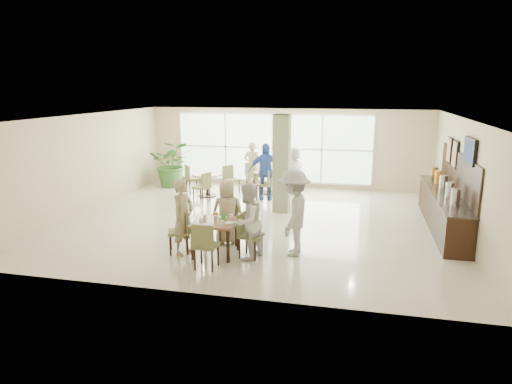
% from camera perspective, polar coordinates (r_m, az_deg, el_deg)
% --- Properties ---
extents(ground, '(10.00, 10.00, 0.00)m').
position_cam_1_polar(ground, '(12.28, 0.35, -3.72)').
color(ground, beige).
rests_on(ground, ground).
extents(room_shell, '(10.00, 10.00, 10.00)m').
position_cam_1_polar(room_shell, '(11.90, 0.36, 4.15)').
color(room_shell, white).
rests_on(room_shell, ground).
extents(window_bank, '(7.00, 0.04, 7.00)m').
position_cam_1_polar(window_bank, '(16.37, 2.09, 5.51)').
color(window_bank, silver).
rests_on(window_bank, ground).
extents(column, '(0.45, 0.45, 2.80)m').
position_cam_1_polar(column, '(13.04, 3.24, 3.56)').
color(column, '#727652').
rests_on(column, ground).
extents(main_table, '(0.92, 0.92, 0.75)m').
position_cam_1_polar(main_table, '(9.77, -5.06, -4.21)').
color(main_table, brown).
rests_on(main_table, ground).
extents(round_table_left, '(1.01, 1.01, 0.75)m').
position_cam_1_polar(round_table_left, '(15.10, -6.13, 1.55)').
color(round_table_left, brown).
rests_on(round_table_left, ground).
extents(round_table_right, '(1.16, 1.16, 0.75)m').
position_cam_1_polar(round_table_right, '(15.45, 1.73, 2.00)').
color(round_table_right, brown).
rests_on(round_table_right, ground).
extents(chairs_main_table, '(2.14, 1.99, 0.95)m').
position_cam_1_polar(chairs_main_table, '(9.82, -5.00, -5.22)').
color(chairs_main_table, '#555D33').
rests_on(chairs_main_table, ground).
extents(chairs_table_left, '(1.97, 1.94, 0.95)m').
position_cam_1_polar(chairs_table_left, '(15.14, -5.91, 1.28)').
color(chairs_table_left, '#555D33').
rests_on(chairs_table_left, ground).
extents(chairs_table_right, '(2.02, 1.92, 0.95)m').
position_cam_1_polar(chairs_table_right, '(15.51, 1.83, 1.63)').
color(chairs_table_right, '#555D33').
rests_on(chairs_table_right, ground).
extents(tabletop_clutter, '(0.75, 0.81, 0.21)m').
position_cam_1_polar(tabletop_clutter, '(9.71, -4.95, -3.36)').
color(tabletop_clutter, white).
rests_on(tabletop_clutter, main_table).
extents(buffet_counter, '(0.64, 4.70, 1.95)m').
position_cam_1_polar(buffet_counter, '(12.53, 22.38, -1.77)').
color(buffet_counter, black).
rests_on(buffet_counter, ground).
extents(wall_tv, '(0.06, 1.00, 0.58)m').
position_cam_1_polar(wall_tv, '(11.21, 25.15, 4.68)').
color(wall_tv, black).
rests_on(wall_tv, ground).
extents(framed_art_a, '(0.05, 0.55, 0.70)m').
position_cam_1_polar(framed_art_a, '(12.81, 23.63, 4.36)').
color(framed_art_a, black).
rests_on(framed_art_a, ground).
extents(framed_art_b, '(0.05, 0.55, 0.70)m').
position_cam_1_polar(framed_art_b, '(13.59, 23.04, 4.85)').
color(framed_art_b, black).
rests_on(framed_art_b, ground).
extents(potted_plant, '(1.79, 1.79, 1.66)m').
position_cam_1_polar(potted_plant, '(16.74, -10.43, 3.50)').
color(potted_plant, '#346127').
rests_on(potted_plant, ground).
extents(teen_left, '(0.54, 0.68, 1.64)m').
position_cam_1_polar(teen_left, '(9.88, -9.10, -3.11)').
color(teen_left, tan).
rests_on(teen_left, ground).
extents(teen_far, '(0.82, 0.60, 1.50)m').
position_cam_1_polar(teen_far, '(10.47, -3.60, -2.46)').
color(teen_far, tan).
rests_on(teen_far, ground).
extents(teen_right, '(0.84, 0.95, 1.62)m').
position_cam_1_polar(teen_right, '(9.49, -1.08, -3.67)').
color(teen_right, white).
rests_on(teen_right, ground).
extents(teen_standing, '(0.72, 1.22, 1.87)m').
position_cam_1_polar(teen_standing, '(9.72, 4.75, -2.58)').
color(teen_standing, '#ADADB0').
rests_on(teen_standing, ground).
extents(adult_a, '(1.16, 0.81, 1.82)m').
position_cam_1_polar(adult_a, '(14.54, 1.15, 2.60)').
color(adult_a, '#3A5FAE').
rests_on(adult_a, ground).
extents(adult_b, '(1.17, 1.61, 1.59)m').
position_cam_1_polar(adult_b, '(15.39, 4.71, 2.72)').
color(adult_b, white).
rests_on(adult_b, ground).
extents(adult_standing, '(0.61, 0.40, 1.68)m').
position_cam_1_polar(adult_standing, '(16.03, -0.49, 3.34)').
color(adult_standing, tan).
rests_on(adult_standing, ground).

